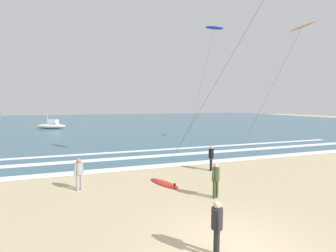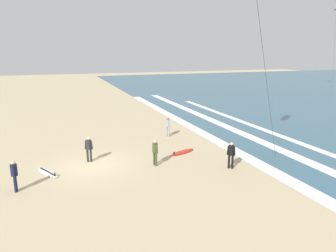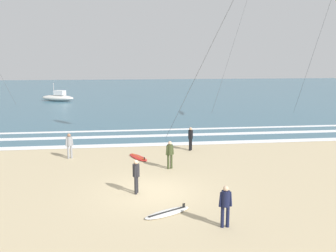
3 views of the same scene
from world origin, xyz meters
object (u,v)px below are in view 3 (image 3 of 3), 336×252
at_px(surfer_foreground_main, 191,137).
at_px(surfer_left_near, 69,143).
at_px(offshore_boat, 58,97).
at_px(surfboard_right_spare, 138,157).
at_px(surfer_mid_group, 170,152).
at_px(surfboard_foreground_flat, 167,213).
at_px(surfer_left_far, 136,173).
at_px(surfer_background_far, 225,203).

height_order(surfer_foreground_main, surfer_left_near, same).
relative_size(surfer_foreground_main, offshore_boat, 0.29).
relative_size(surfer_foreground_main, surfboard_right_spare, 0.74).
relative_size(surfer_mid_group, surfboard_foreground_flat, 0.75).
relative_size(surfer_left_near, offshore_boat, 0.29).
bearing_deg(surfboard_right_spare, surfboard_foreground_flat, -84.68).
distance_m(surfer_left_near, surfboard_right_spare, 4.37).
bearing_deg(surfer_mid_group, surfer_left_near, 153.65).
bearing_deg(surfboard_foreground_flat, surfer_left_near, 119.27).
xyz_separation_m(surfer_foreground_main, surfer_left_near, (-7.88, -1.08, 0.00)).
xyz_separation_m(surfer_left_far, surfboard_right_spare, (0.35, 6.12, -0.91)).
relative_size(surfer_background_far, offshore_boat, 0.29).
bearing_deg(surfer_mid_group, surfboard_foreground_flat, -98.34).
height_order(surfer_left_near, offshore_boat, offshore_boat).
height_order(surfboard_foreground_flat, offshore_boat, offshore_boat).
height_order(surfer_left_far, surfboard_right_spare, surfer_left_far).
relative_size(surfer_foreground_main, surfer_left_near, 1.00).
height_order(surfer_foreground_main, surfer_left_far, same).
xyz_separation_m(surfer_mid_group, surfboard_foreground_flat, (-0.89, -6.06, -0.91)).
relative_size(surfer_left_near, surfboard_right_spare, 0.74).
height_order(surfer_mid_group, offshore_boat, offshore_boat).
relative_size(surfer_background_far, surfer_mid_group, 1.00).
bearing_deg(surfboard_right_spare, surfer_left_near, 173.78).
bearing_deg(surfboard_right_spare, surfer_left_far, -93.28).
distance_m(surfer_background_far, offshore_boat, 45.51).
xyz_separation_m(surfer_foreground_main, surfboard_right_spare, (-3.63, -1.54, -0.91)).
distance_m(surfer_foreground_main, offshore_boat, 35.01).
height_order(surfer_foreground_main, surfer_background_far, same).
bearing_deg(surfboard_right_spare, surfer_mid_group, -55.77).
distance_m(surfer_foreground_main, surfer_left_far, 8.63).
xyz_separation_m(surfer_foreground_main, surfer_background_far, (-0.87, -11.51, 0.00)).
bearing_deg(surfboard_foreground_flat, surfer_foreground_main, 74.30).
height_order(surfer_mid_group, surfboard_right_spare, surfer_mid_group).
distance_m(surfer_foreground_main, surfboard_right_spare, 4.04).
xyz_separation_m(surfer_background_far, surfer_left_near, (-7.01, 10.43, 0.00)).
xyz_separation_m(surfer_left_near, surfboard_right_spare, (4.25, -0.46, -0.91)).
bearing_deg(surfboard_right_spare, surfer_background_far, -74.54).
bearing_deg(surfer_background_far, surfboard_right_spare, 105.46).
relative_size(surfer_foreground_main, surfer_left_far, 1.00).
distance_m(surfer_mid_group, surfboard_foreground_flat, 6.19).
bearing_deg(surfboard_foreground_flat, surfboard_right_spare, 95.32).
height_order(surfboard_right_spare, offshore_boat, offshore_boat).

